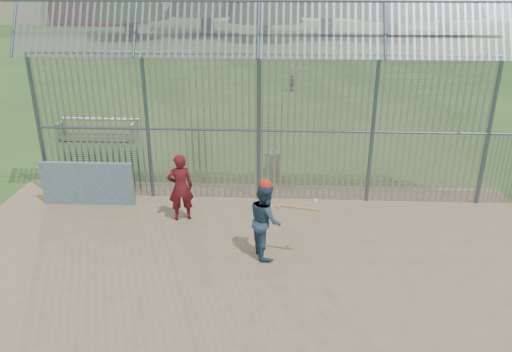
# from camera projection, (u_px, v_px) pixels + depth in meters

# --- Properties ---
(ground) EXTENTS (120.00, 120.00, 0.00)m
(ground) POSITION_uv_depth(u_px,v_px,m) (251.00, 266.00, 10.79)
(ground) COLOR #2D511E
(ground) RESTS_ON ground
(dirt_infield) EXTENTS (14.00, 10.00, 0.02)m
(dirt_infield) POSITION_uv_depth(u_px,v_px,m) (250.00, 279.00, 10.32)
(dirt_infield) COLOR #756047
(dirt_infield) RESTS_ON ground
(dugout_wall) EXTENTS (2.50, 0.12, 1.20)m
(dugout_wall) POSITION_uv_depth(u_px,v_px,m) (88.00, 183.00, 13.45)
(dugout_wall) COLOR #38566B
(dugout_wall) RESTS_ON dirt_infield
(batter) EXTENTS (0.86, 0.98, 1.71)m
(batter) POSITION_uv_depth(u_px,v_px,m) (265.00, 220.00, 10.91)
(batter) COLOR navy
(batter) RESTS_ON dirt_infield
(onlooker) EXTENTS (0.74, 0.60, 1.76)m
(onlooker) POSITION_uv_depth(u_px,v_px,m) (181.00, 187.00, 12.51)
(onlooker) COLOR maroon
(onlooker) RESTS_ON dirt_infield
(bg_kid_seated) EXTENTS (0.53, 0.51, 0.88)m
(bg_kid_seated) POSITION_uv_depth(u_px,v_px,m) (292.00, 83.00, 26.55)
(bg_kid_seated) COLOR slate
(bg_kid_seated) RESTS_ON ground
(batting_gear) EXTENTS (1.26, 0.41, 0.62)m
(batting_gear) POSITION_uv_depth(u_px,v_px,m) (272.00, 189.00, 10.59)
(batting_gear) COLOR red
(batting_gear) RESTS_ON ground
(trash_can) EXTENTS (0.56, 0.56, 0.82)m
(trash_can) POSITION_uv_depth(u_px,v_px,m) (273.00, 163.00, 15.58)
(trash_can) COLOR #93959B
(trash_can) RESTS_ON ground
(bleacher) EXTENTS (3.00, 0.95, 0.72)m
(bleacher) POSITION_uv_depth(u_px,v_px,m) (98.00, 129.00, 18.85)
(bleacher) COLOR gray
(bleacher) RESTS_ON ground
(backstop_fence) EXTENTS (20.09, 0.81, 5.30)m
(backstop_fence) POSITION_uv_depth(u_px,v_px,m) (328.00, 119.00, 12.99)
(backstop_fence) COLOR #47566B
(backstop_fence) RESTS_ON ground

